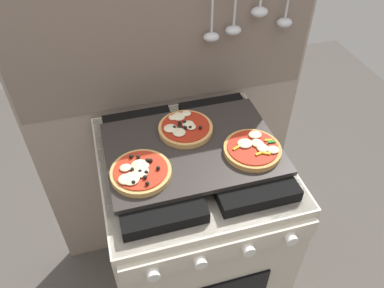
# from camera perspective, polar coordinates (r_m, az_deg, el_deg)

# --- Properties ---
(ground_plane) EXTENTS (4.00, 4.00, 0.00)m
(ground_plane) POSITION_cam_1_polar(r_m,az_deg,el_deg) (1.94, -0.00, -20.52)
(ground_plane) COLOR #4C4742
(kitchen_backsplash) EXTENTS (1.10, 0.09, 1.55)m
(kitchen_backsplash) POSITION_cam_1_polar(r_m,az_deg,el_deg) (1.53, -3.34, 4.39)
(kitchen_backsplash) COLOR gray
(kitchen_backsplash) RESTS_ON ground_plane
(stove) EXTENTS (0.60, 0.64, 0.90)m
(stove) POSITION_cam_1_polar(r_m,az_deg,el_deg) (1.55, 0.02, -13.07)
(stove) COLOR beige
(stove) RESTS_ON ground_plane
(baking_tray) EXTENTS (0.54, 0.38, 0.02)m
(baking_tray) POSITION_cam_1_polar(r_m,az_deg,el_deg) (1.20, -0.00, -0.63)
(baking_tray) COLOR #2D2826
(baking_tray) RESTS_ON stove
(pizza_left) EXTENTS (0.18, 0.18, 0.03)m
(pizza_left) POSITION_cam_1_polar(r_m,az_deg,el_deg) (1.11, -7.84, -4.21)
(pizza_left) COLOR tan
(pizza_left) RESTS_ON baking_tray
(pizza_right) EXTENTS (0.18, 0.18, 0.03)m
(pizza_right) POSITION_cam_1_polar(r_m,az_deg,el_deg) (1.18, 9.15, -0.72)
(pizza_right) COLOR tan
(pizza_right) RESTS_ON baking_tray
(pizza_center) EXTENTS (0.18, 0.18, 0.03)m
(pizza_center) POSITION_cam_1_polar(r_m,az_deg,el_deg) (1.24, -0.99, 2.49)
(pizza_center) COLOR tan
(pizza_center) RESTS_ON baking_tray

